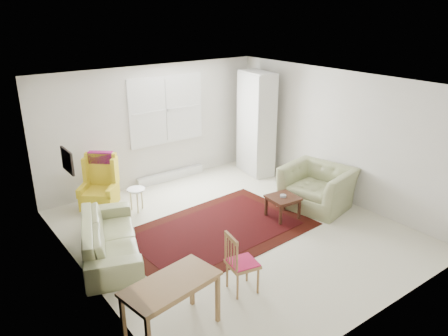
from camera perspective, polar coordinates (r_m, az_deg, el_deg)
room at (r=7.18m, az=0.54°, el=1.37°), size 5.04×5.54×2.51m
rug at (r=7.50m, az=-1.06°, el=-8.16°), size 3.31×2.25×0.03m
sofa at (r=6.90m, az=-14.75°, el=-7.95°), size 1.41×2.15×0.81m
armchair at (r=8.38m, az=12.11°, el=-1.98°), size 1.29×1.41×0.94m
wingback_chair at (r=8.34m, az=-16.12°, el=-1.99°), size 0.89×0.89×1.07m
coffee_table at (r=7.94m, az=7.66°, el=-5.07°), size 0.55×0.55×0.41m
stool at (r=8.28m, az=-11.32°, el=-4.06°), size 0.39×0.39×0.45m
cabinet at (r=9.74m, az=4.27°, el=5.79°), size 0.61×0.97×2.28m
desk at (r=5.30m, az=-6.78°, el=-17.70°), size 1.19×0.73×0.70m
desk_chair at (r=5.89m, az=2.45°, el=-12.20°), size 0.44×0.44×0.86m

